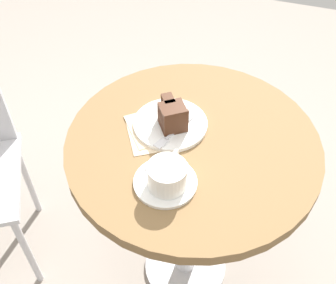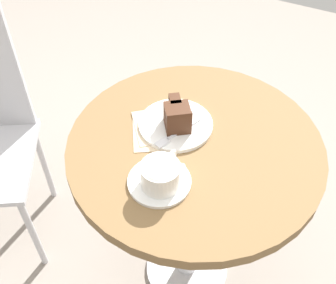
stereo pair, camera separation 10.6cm
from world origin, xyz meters
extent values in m
cube|color=gray|center=(0.00, 0.00, -0.01)|extent=(4.40, 4.40, 0.01)
cylinder|color=brown|center=(0.00, 0.00, 0.69)|extent=(0.68, 0.68, 0.03)
cylinder|color=silver|center=(0.00, 0.00, 0.35)|extent=(0.07, 0.07, 0.66)
cylinder|color=silver|center=(0.00, 0.00, 0.01)|extent=(0.31, 0.31, 0.02)
cylinder|color=white|center=(-0.16, 0.02, 0.71)|extent=(0.15, 0.15, 0.01)
cylinder|color=white|center=(-0.17, 0.02, 0.75)|extent=(0.09, 0.09, 0.06)
cylinder|color=#D6B789|center=(-0.17, 0.02, 0.78)|extent=(0.08, 0.08, 0.00)
torus|color=white|center=(-0.11, 0.02, 0.75)|extent=(0.05, 0.01, 0.05)
cube|color=silver|center=(-0.12, 0.04, 0.72)|extent=(0.04, 0.08, 0.00)
ellipsoid|color=silver|center=(-0.10, -0.01, 0.72)|extent=(0.02, 0.02, 0.00)
cylinder|color=white|center=(0.04, 0.07, 0.71)|extent=(0.20, 0.20, 0.01)
cube|color=#422619|center=(0.02, 0.06, 0.73)|extent=(0.09, 0.09, 0.03)
cube|color=#422619|center=(0.06, 0.09, 0.73)|extent=(0.05, 0.05, 0.03)
cube|color=#422314|center=(0.02, 0.06, 0.75)|extent=(0.09, 0.09, 0.01)
cube|color=#422314|center=(0.06, 0.09, 0.75)|extent=(0.05, 0.05, 0.01)
cube|color=#422619|center=(0.02, 0.06, 0.77)|extent=(0.09, 0.09, 0.03)
cube|color=#422619|center=(0.06, 0.09, 0.77)|extent=(0.05, 0.05, 0.03)
cube|color=#422314|center=(0.02, 0.06, 0.78)|extent=(0.09, 0.09, 0.01)
cube|color=#422314|center=(0.06, 0.09, 0.78)|extent=(0.05, 0.05, 0.01)
cube|color=#422314|center=(0.00, 0.05, 0.76)|extent=(0.04, 0.06, 0.08)
cube|color=silver|center=(0.02, 0.04, 0.72)|extent=(0.11, 0.05, 0.00)
cube|color=silver|center=(-0.05, 0.07, 0.72)|extent=(0.04, 0.04, 0.00)
cube|color=beige|center=(0.00, 0.10, 0.71)|extent=(0.21, 0.21, 0.00)
cube|color=beige|center=(0.02, 0.11, 0.71)|extent=(0.19, 0.19, 0.00)
cylinder|color=#BCBCC1|center=(-0.22, 0.51, 0.21)|extent=(0.02, 0.02, 0.42)
cylinder|color=#BCBCC1|center=(0.06, 0.67, 0.21)|extent=(0.02, 0.02, 0.42)
camera|label=1|loc=(-0.75, -0.18, 1.52)|focal=45.00mm
camera|label=2|loc=(-0.71, -0.28, 1.52)|focal=45.00mm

